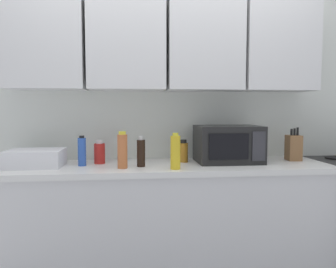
{
  "coord_description": "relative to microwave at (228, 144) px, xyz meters",
  "views": [
    {
      "loc": [
        -0.26,
        -2.69,
        1.3
      ],
      "look_at": [
        0.01,
        -0.25,
        1.12
      ],
      "focal_mm": 35.11,
      "sensor_mm": 36.0,
      "label": 1
    }
  ],
  "objects": [
    {
      "name": "wall_back_with_cabinets",
      "position": [
        -0.47,
        0.18,
        0.54
      ],
      "size": [
        3.26,
        0.38,
        2.6
      ],
      "color": "silver",
      "rests_on": "ground_plane"
    },
    {
      "name": "counter_run",
      "position": [
        -0.47,
        -0.05,
        -0.59
      ],
      "size": [
        2.39,
        0.63,
        0.9
      ],
      "color": "silver",
      "rests_on": "ground_plane"
    },
    {
      "name": "microwave",
      "position": [
        0.0,
        0.0,
        0.0
      ],
      "size": [
        0.48,
        0.37,
        0.28
      ],
      "color": "black",
      "rests_on": "counter_run"
    },
    {
      "name": "dish_rack",
      "position": [
        -1.41,
        -0.05,
        -0.08
      ],
      "size": [
        0.38,
        0.3,
        0.12
      ],
      "primitive_type": "cube",
      "color": "silver",
      "rests_on": "counter_run"
    },
    {
      "name": "knife_block",
      "position": [
        0.54,
        0.03,
        -0.04
      ],
      "size": [
        0.11,
        0.13,
        0.26
      ],
      "color": "brown",
      "rests_on": "counter_run"
    },
    {
      "name": "bottle_soy_dark",
      "position": [
        -0.67,
        -0.13,
        -0.04
      ],
      "size": [
        0.06,
        0.06,
        0.22
      ],
      "color": "black",
      "rests_on": "counter_run"
    },
    {
      "name": "bottle_yellow_mustard",
      "position": [
        -0.44,
        -0.26,
        -0.02
      ],
      "size": [
        0.07,
        0.07,
        0.25
      ],
      "color": "gold",
      "rests_on": "counter_run"
    },
    {
      "name": "bottle_blue_cleaner",
      "position": [
        -1.09,
        -0.05,
        -0.04
      ],
      "size": [
        0.06,
        0.06,
        0.22
      ],
      "color": "#2D56B7",
      "rests_on": "counter_run"
    },
    {
      "name": "bottle_spice_jar",
      "position": [
        -0.8,
        -0.18,
        -0.02
      ],
      "size": [
        0.07,
        0.07,
        0.25
      ],
      "color": "#BC6638",
      "rests_on": "counter_run"
    },
    {
      "name": "bottle_red_sauce",
      "position": [
        -0.97,
        0.04,
        -0.06
      ],
      "size": [
        0.08,
        0.08,
        0.18
      ],
      "color": "red",
      "rests_on": "counter_run"
    },
    {
      "name": "bottle_amber_vinegar",
      "position": [
        -0.34,
        0.04,
        -0.06
      ],
      "size": [
        0.07,
        0.07,
        0.17
      ],
      "color": "#AD701E",
      "rests_on": "counter_run"
    }
  ]
}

